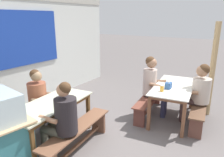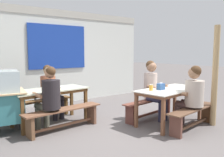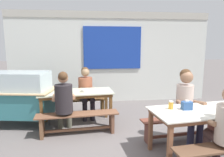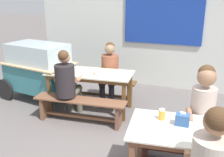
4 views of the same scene
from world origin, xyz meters
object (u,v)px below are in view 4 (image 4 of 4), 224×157
food_cart (38,68)px  person_right_near_table (203,112)px  dining_table_near (204,137)px  person_center_facing (109,70)px  condiment_jar (162,114)px  dining_table_far (90,76)px  bench_near_back (197,142)px  tissue_box (182,120)px  bench_far_front (80,107)px  soup_bowl (98,73)px  person_left_back_turned (67,81)px  bench_far_back (99,86)px

food_cart → person_right_near_table: person_right_near_table is taller
dining_table_near → person_center_facing: bearing=132.9°
person_right_near_table → condiment_jar: size_ratio=10.32×
dining_table_near → person_center_facing: size_ratio=1.38×
person_right_near_table → person_center_facing: bearing=140.0°
dining_table_far → person_center_facing: bearing=67.6°
condiment_jar → person_center_facing: bearing=126.0°
bench_near_back → tissue_box: bearing=-110.7°
bench_far_front → soup_bowl: soup_bowl is taller
dining_table_far → condiment_jar: size_ratio=12.65×
soup_bowl → tissue_box: bearing=-41.1°
food_cart → person_left_back_turned: 1.17m
bench_far_front → tissue_box: bearing=-27.8°
food_cart → person_right_near_table: (3.20, -1.15, 0.08)m
bench_far_front → person_center_facing: 1.09m
dining_table_far → bench_far_back: size_ratio=1.05×
bench_near_back → person_right_near_table: (0.03, -0.06, 0.47)m
tissue_box → condiment_jar: 0.24m
bench_far_front → tissue_box: (1.73, -0.91, 0.52)m
person_right_near_table → food_cart: bearing=160.2°
dining_table_far → bench_near_back: bearing=-26.2°
bench_far_front → dining_table_far: bearing=95.1°
dining_table_far → condiment_jar: 2.08m
bench_near_back → person_center_facing: (-1.76, 1.44, 0.40)m
bench_far_back → condiment_jar: 2.54m
bench_far_front → tissue_box: size_ratio=10.64×
dining_table_near → condiment_jar: 0.50m
dining_table_far → tissue_box: (1.78, -1.44, 0.14)m
dining_table_near → food_cart: 3.61m
bench_near_back → condiment_jar: bearing=-134.4°
person_right_near_table → dining_table_far: bearing=152.7°
dining_table_near → tissue_box: (-0.24, 0.05, 0.14)m
bench_far_back → person_center_facing: size_ratio=1.27×
person_right_near_table → tissue_box: person_right_near_table is taller
tissue_box → soup_bowl: tissue_box is taller
person_left_back_turned → person_center_facing: (0.41, 0.95, -0.02)m
bench_far_back → soup_bowl: soup_bowl is taller
dining_table_far → person_left_back_turned: person_left_back_turned is taller
person_left_back_turned → tissue_box: 2.21m
soup_bowl → dining_table_far: bearing=165.1°
bench_far_back → bench_far_front: 1.06m
bench_far_back → bench_near_back: 2.50m
person_center_facing → soup_bowl: 0.53m
dining_table_near → person_right_near_table: size_ratio=1.27×
condiment_jar → person_left_back_turned: bearing=152.6°
soup_bowl → bench_far_back: bearing=112.0°
person_center_facing → condiment_jar: person_center_facing is taller
condiment_jar → dining_table_near: bearing=-12.4°
food_cart → person_left_back_turned: bearing=-30.9°
person_left_back_turned → soup_bowl: (0.40, 0.43, 0.07)m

